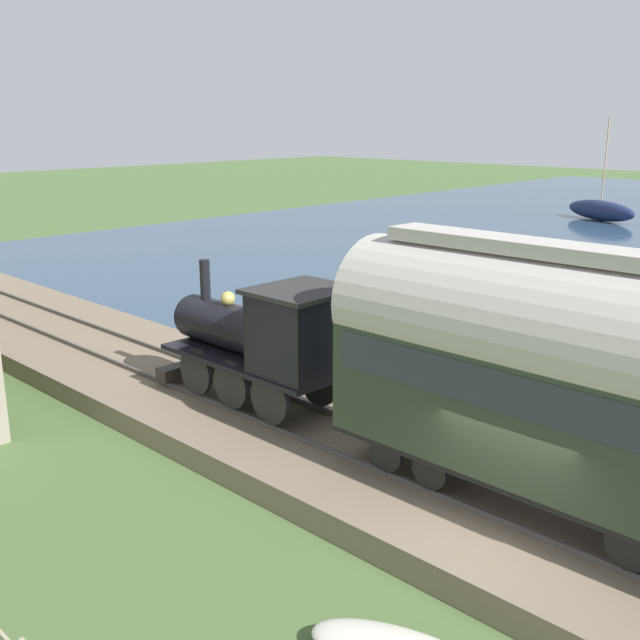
{
  "coord_description": "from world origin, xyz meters",
  "views": [
    {
      "loc": [
        -10.19,
        -5.61,
        7.33
      ],
      "look_at": [
        3.21,
        7.33,
        2.3
      ],
      "focal_mm": 42.0,
      "sensor_mm": 36.0,
      "label": 1
    }
  ],
  "objects_px": {
    "rowboat_mid_harbor": "(318,317)",
    "rowboat_far_out": "(522,326)",
    "passenger_coach": "(553,370)",
    "steam_locomotive": "(268,335)",
    "rowboat_near_shore": "(418,303)",
    "sailboat_navy": "(601,210)"
  },
  "relations": [
    {
      "from": "rowboat_mid_harbor",
      "to": "rowboat_far_out",
      "type": "height_order",
      "value": "rowboat_far_out"
    },
    {
      "from": "passenger_coach",
      "to": "rowboat_mid_harbor",
      "type": "relative_size",
      "value": 3.18
    },
    {
      "from": "steam_locomotive",
      "to": "rowboat_near_shore",
      "type": "height_order",
      "value": "steam_locomotive"
    },
    {
      "from": "passenger_coach",
      "to": "sailboat_navy",
      "type": "relative_size",
      "value": 1.1
    },
    {
      "from": "steam_locomotive",
      "to": "rowboat_mid_harbor",
      "type": "distance_m",
      "value": 10.25
    },
    {
      "from": "rowboat_mid_harbor",
      "to": "rowboat_near_shore",
      "type": "bearing_deg",
      "value": -9.72
    },
    {
      "from": "passenger_coach",
      "to": "sailboat_navy",
      "type": "xyz_separation_m",
      "value": [
        42.97,
        18.14,
        -2.48
      ]
    },
    {
      "from": "passenger_coach",
      "to": "rowboat_near_shore",
      "type": "xyz_separation_m",
      "value": [
        12.34,
        11.93,
        -3.05
      ]
    },
    {
      "from": "steam_locomotive",
      "to": "rowboat_far_out",
      "type": "distance_m",
      "value": 12.11
    },
    {
      "from": "rowboat_mid_harbor",
      "to": "rowboat_far_out",
      "type": "xyz_separation_m",
      "value": [
        3.97,
        -6.18,
        0.07
      ]
    },
    {
      "from": "passenger_coach",
      "to": "rowboat_mid_harbor",
      "type": "bearing_deg",
      "value": 59.0
    },
    {
      "from": "passenger_coach",
      "to": "rowboat_far_out",
      "type": "height_order",
      "value": "passenger_coach"
    },
    {
      "from": "steam_locomotive",
      "to": "sailboat_navy",
      "type": "relative_size",
      "value": 0.74
    },
    {
      "from": "rowboat_near_shore",
      "to": "rowboat_far_out",
      "type": "xyz_separation_m",
      "value": [
        -0.42,
        -4.88,
        0.07
      ]
    },
    {
      "from": "rowboat_mid_harbor",
      "to": "rowboat_far_out",
      "type": "relative_size",
      "value": 1.2
    },
    {
      "from": "sailboat_navy",
      "to": "rowboat_far_out",
      "type": "xyz_separation_m",
      "value": [
        -31.05,
        -11.09,
        -0.5
      ]
    },
    {
      "from": "steam_locomotive",
      "to": "rowboat_far_out",
      "type": "xyz_separation_m",
      "value": [
        11.92,
        -0.1,
        -2.14
      ]
    },
    {
      "from": "rowboat_mid_harbor",
      "to": "rowboat_far_out",
      "type": "bearing_deg",
      "value": -50.53
    },
    {
      "from": "steam_locomotive",
      "to": "rowboat_near_shore",
      "type": "distance_m",
      "value": 13.41
    },
    {
      "from": "passenger_coach",
      "to": "sailboat_navy",
      "type": "height_order",
      "value": "sailboat_navy"
    },
    {
      "from": "rowboat_near_shore",
      "to": "rowboat_far_out",
      "type": "relative_size",
      "value": 0.92
    },
    {
      "from": "rowboat_mid_harbor",
      "to": "rowboat_near_shore",
      "type": "relative_size",
      "value": 1.3
    }
  ]
}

